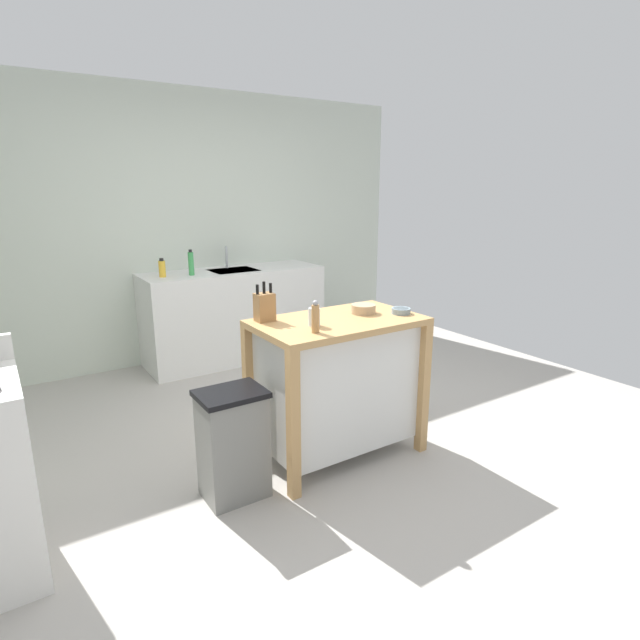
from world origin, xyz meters
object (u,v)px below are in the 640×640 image
at_px(drinking_cup, 314,317).
at_px(pepper_grinder, 315,317).
at_px(knife_block, 264,307).
at_px(bowl_stoneware_deep, 401,311).
at_px(kitchen_island, 337,380).
at_px(sink_faucet, 226,257).
at_px(trash_bin, 233,444).
at_px(bottle_hand_soap, 162,268).
at_px(bottle_dish_soap, 191,263).
at_px(bowl_ceramic_wide, 363,309).

relative_size(drinking_cup, pepper_grinder, 0.58).
relative_size(knife_block, bowl_stoneware_deep, 2.00).
distance_m(kitchen_island, sink_faucet, 2.34).
xyz_separation_m(trash_bin, sink_faucet, (1.00, 2.35, 0.70)).
bearing_deg(pepper_grinder, bowl_stoneware_deep, 5.38).
bearing_deg(bottle_hand_soap, sink_faucet, 14.03).
relative_size(bottle_hand_soap, bottle_dish_soap, 0.72).
bearing_deg(drinking_cup, trash_bin, -177.63).
height_order(pepper_grinder, sink_faucet, sink_faucet).
distance_m(trash_bin, bottle_hand_soap, 2.30).
bearing_deg(bowl_stoneware_deep, bottle_dish_soap, 105.89).
height_order(drinking_cup, bottle_dish_soap, bottle_dish_soap).
distance_m(bowl_stoneware_deep, pepper_grinder, 0.70).
height_order(bowl_ceramic_wide, sink_faucet, sink_faucet).
bearing_deg(knife_block, trash_bin, -142.06).
xyz_separation_m(drinking_cup, pepper_grinder, (-0.07, -0.12, 0.03)).
bearing_deg(sink_faucet, bottle_dish_soap, -153.41).
distance_m(bowl_ceramic_wide, trash_bin, 1.17).
height_order(kitchen_island, drinking_cup, drinking_cup).
distance_m(bowl_stoneware_deep, bottle_dish_soap, 2.25).
bearing_deg(bottle_dish_soap, bowl_ceramic_wide, -78.16).
bearing_deg(sink_faucet, trash_bin, -113.06).
distance_m(bowl_ceramic_wide, drinking_cup, 0.44).
relative_size(knife_block, trash_bin, 0.38).
bearing_deg(trash_bin, bottle_hand_soap, 82.04).
xyz_separation_m(bowl_stoneware_deep, bowl_ceramic_wide, (-0.19, 0.14, 0.01)).
bearing_deg(bottle_dish_soap, drinking_cup, -90.20).
relative_size(bowl_ceramic_wide, pepper_grinder, 0.85).
xyz_separation_m(drinking_cup, trash_bin, (-0.55, -0.02, -0.64)).
xyz_separation_m(pepper_grinder, bottle_dish_soap, (0.08, 2.23, 0.02)).
xyz_separation_m(kitchen_island, bottle_dish_soap, (-0.20, 2.05, 0.51)).
distance_m(kitchen_island, bottle_dish_soap, 2.13).
distance_m(drinking_cup, bottle_dish_soap, 2.11).
bearing_deg(knife_block, bowl_ceramic_wide, -15.49).
distance_m(trash_bin, bottle_dish_soap, 2.31).
relative_size(pepper_grinder, bottle_hand_soap, 1.09).
bearing_deg(trash_bin, pepper_grinder, -11.82).
height_order(trash_bin, bottle_dish_soap, bottle_dish_soap).
distance_m(bowl_stoneware_deep, sink_faucet, 2.39).
distance_m(knife_block, bowl_ceramic_wide, 0.65).
height_order(knife_block, bowl_stoneware_deep, knife_block).
distance_m(drinking_cup, pepper_grinder, 0.15).
relative_size(sink_faucet, bottle_hand_soap, 1.30).
relative_size(kitchen_island, trash_bin, 1.64).
relative_size(bowl_stoneware_deep, pepper_grinder, 0.66).
bearing_deg(trash_bin, knife_block, 37.94).
xyz_separation_m(pepper_grinder, bottle_hand_soap, (-0.18, 2.28, -0.01)).
distance_m(bowl_ceramic_wide, bottle_hand_soap, 2.18).
bearing_deg(drinking_cup, bowl_stoneware_deep, -5.30).
distance_m(bowl_ceramic_wide, sink_faucet, 2.24).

